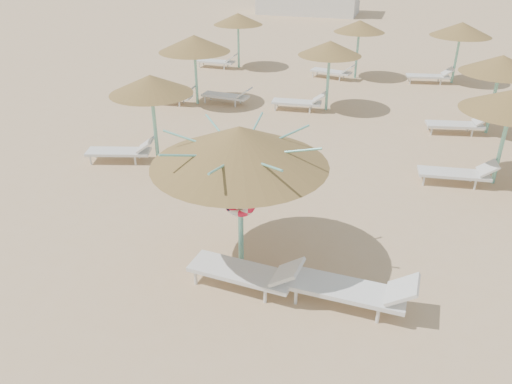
# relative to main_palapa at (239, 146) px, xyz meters

# --- Properties ---
(ground) EXTENTS (120.00, 120.00, 0.00)m
(ground) POSITION_rel_main_palapa_xyz_m (0.40, -0.12, -2.68)
(ground) COLOR tan
(ground) RESTS_ON ground
(main_palapa) EXTENTS (3.44, 3.44, 3.08)m
(main_palapa) POSITION_rel_main_palapa_xyz_m (0.00, 0.00, 0.00)
(main_palapa) COLOR #77CFBA
(main_palapa) RESTS_ON ground
(lounger_main_a) EXTENTS (2.30, 0.88, 0.82)m
(lounger_main_a) POSITION_rel_main_palapa_xyz_m (0.41, -0.77, -2.29)
(lounger_main_a) COLOR silver
(lounger_main_a) RESTS_ON ground
(lounger_main_b) EXTENTS (2.35, 0.82, 0.84)m
(lounger_main_b) POSITION_rel_main_palapa_xyz_m (2.47, -0.72, -2.28)
(lounger_main_b) COLOR silver
(lounger_main_b) RESTS_ON ground
(palapa_field) EXTENTS (19.61, 14.31, 2.71)m
(palapa_field) POSITION_rel_main_palapa_xyz_m (2.47, 10.23, -0.38)
(palapa_field) COLOR #77CFBA
(palapa_field) RESTS_ON ground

